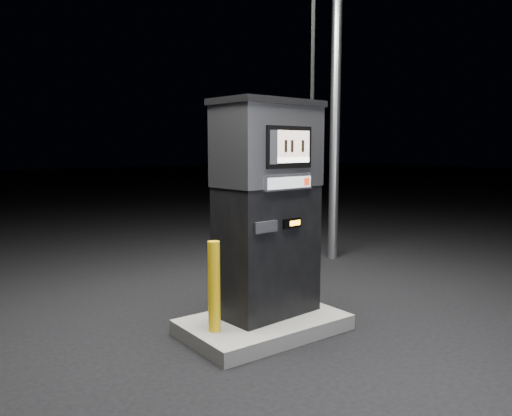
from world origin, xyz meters
TOP-DOWN VIEW (x-y plane):
  - ground at (0.00, 0.00)m, footprint 80.00×80.00m
  - pump_island at (0.00, 0.00)m, footprint 1.60×1.00m
  - fuel_dispenser at (0.13, 0.10)m, footprint 1.22×0.73m
  - bollard_left at (-0.59, -0.02)m, footprint 0.13×0.13m
  - bollard_right at (0.55, 0.11)m, footprint 0.15×0.15m

SIDE VIEW (x-z plane):
  - ground at x=0.00m, z-range 0.00..0.00m
  - pump_island at x=0.00m, z-range 0.00..0.15m
  - bollard_left at x=-0.59m, z-range 0.15..1.00m
  - bollard_right at x=0.55m, z-range 0.15..1.05m
  - fuel_dispenser at x=0.13m, z-range -0.99..3.52m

